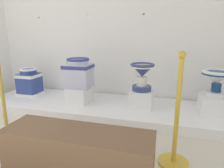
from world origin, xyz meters
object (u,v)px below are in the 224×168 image
object	(u,v)px
plinth_block_broad_patterned	(31,93)
museum_bench	(78,154)
info_placard_first	(41,19)
info_placard_third	(146,16)
plinth_block_squat_floral	(79,95)
plinth_block_pale_glazed	(141,99)
antique_toilet_squat_floral	(78,72)
plinth_block_central_ornate	(214,104)
antique_toilet_central_ornate	(218,78)
antique_toilet_pale_glazed	(142,73)
antique_toilet_broad_patterned	(29,80)
stanchion_post_near_left	(5,111)
info_placard_second	(89,16)
stanchion_post_near_right	(175,135)

from	to	relation	value
plinth_block_broad_patterned	museum_bench	distance (m)	2.16
info_placard_first	info_placard_third	xyz separation A→B (m)	(1.86, 0.00, 0.01)
plinth_block_broad_patterned	plinth_block_squat_floral	distance (m)	0.98
plinth_block_pale_glazed	info_placard_third	distance (m)	1.27
info_placard_third	antique_toilet_squat_floral	bearing A→B (deg)	-148.13
plinth_block_central_ornate	antique_toilet_central_ornate	bearing A→B (deg)	90.00
antique_toilet_pale_glazed	plinth_block_central_ornate	size ratio (longest dim) A/B	0.96
info_placard_first	antique_toilet_broad_patterned	bearing A→B (deg)	-91.96
plinth_block_central_ornate	museum_bench	world-z (taller)	museum_bench
plinth_block_broad_patterned	stanchion_post_near_left	world-z (taller)	stanchion_post_near_left
antique_toilet_central_ornate	info_placard_first	world-z (taller)	info_placard_first
plinth_block_squat_floral	museum_bench	distance (m)	1.49
plinth_block_squat_floral	plinth_block_pale_glazed	xyz separation A→B (m)	(0.94, 0.03, 0.01)
plinth_block_pale_glazed	stanchion_post_near_left	size ratio (longest dim) A/B	0.31
plinth_block_pale_glazed	info_placard_second	xyz separation A→B (m)	(-0.97, 0.54, 1.17)
museum_bench	plinth_block_broad_patterned	bearing A→B (deg)	136.82
info_placard_first	stanchion_post_near_left	size ratio (longest dim) A/B	0.11
info_placard_third	museum_bench	distance (m)	2.29
stanchion_post_near_left	info_placard_second	bearing A→B (deg)	74.30
plinth_block_squat_floral	info_placard_third	distance (m)	1.57
antique_toilet_central_ornate	info_placard_first	xyz separation A→B (m)	(-2.83, 0.50, 0.79)
plinth_block_broad_patterned	plinth_block_pale_glazed	size ratio (longest dim) A/B	1.24
info_placard_second	museum_bench	distance (m)	2.37
antique_toilet_squat_floral	museum_bench	distance (m)	1.54
plinth_block_pale_glazed	museum_bench	size ratio (longest dim) A/B	0.26
stanchion_post_near_right	plinth_block_squat_floral	bearing A→B (deg)	143.99
antique_toilet_central_ornate	stanchion_post_near_left	xyz separation A→B (m)	(-2.34, -1.04, -0.30)
plinth_block_squat_floral	info_placard_second	xyz separation A→B (m)	(-0.03, 0.56, 1.18)
plinth_block_broad_patterned	museum_bench	bearing A→B (deg)	-43.18
antique_toilet_squat_floral	info_placard_first	bearing A→B (deg)	149.41
plinth_block_broad_patterned	info_placard_second	xyz separation A→B (m)	(0.94, 0.45, 1.27)
plinth_block_broad_patterned	antique_toilet_central_ornate	distance (m)	2.88
plinth_block_pale_glazed	museum_bench	bearing A→B (deg)	-103.24
antique_toilet_pale_glazed	info_placard_second	bearing A→B (deg)	150.98
antique_toilet_pale_glazed	antique_toilet_squat_floral	bearing A→B (deg)	-178.39
antique_toilet_broad_patterned	antique_toilet_central_ornate	distance (m)	2.85
antique_toilet_central_ornate	info_placard_first	bearing A→B (deg)	170.06
plinth_block_squat_floral	info_placard_first	world-z (taller)	info_placard_first
plinth_block_squat_floral	plinth_block_central_ornate	size ratio (longest dim) A/B	0.96
plinth_block_squat_floral	antique_toilet_pale_glazed	bearing A→B (deg)	1.61
stanchion_post_near_right	info_placard_second	bearing A→B (deg)	131.91
info_placard_first	antique_toilet_pale_glazed	bearing A→B (deg)	-15.86
plinth_block_squat_floral	stanchion_post_near_left	distance (m)	1.08
museum_bench	stanchion_post_near_right	bearing A→B (deg)	26.17
plinth_block_broad_patterned	plinth_block_squat_floral	xyz separation A→B (m)	(0.97, -0.11, 0.09)
antique_toilet_pale_glazed	stanchion_post_near_left	size ratio (longest dim) A/B	0.37
plinth_block_pale_glazed	antique_toilet_central_ornate	distance (m)	1.01
info_placard_second	stanchion_post_near_left	xyz separation A→B (m)	(-0.43, -1.53, -1.12)
info_placard_second	stanchion_post_near_left	bearing A→B (deg)	-105.70
info_placard_third	plinth_block_squat_floral	bearing A→B (deg)	-148.13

